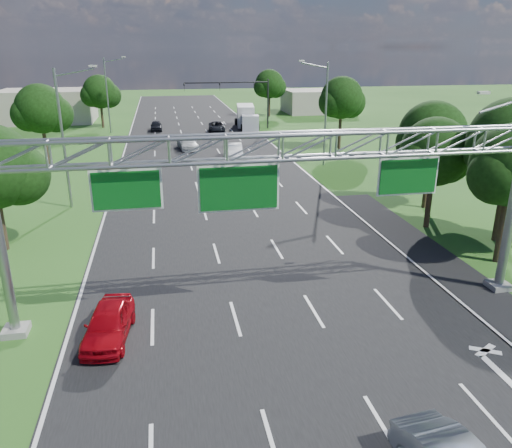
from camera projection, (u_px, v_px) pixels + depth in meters
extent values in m
plane|color=#275519|center=(224.00, 199.00, 39.49)|extent=(220.00, 220.00, 0.00)
cube|color=black|center=(224.00, 199.00, 39.49)|extent=(18.00, 180.00, 0.02)
cube|color=black|center=(452.00, 273.00, 26.46)|extent=(3.00, 30.00, 0.02)
cube|color=gray|center=(498.00, 285.00, 24.78)|extent=(1.00, 1.00, 0.30)
cylinder|color=gray|center=(512.00, 212.00, 23.49)|extent=(0.44, 0.44, 8.00)
cube|color=gray|center=(16.00, 330.00, 20.85)|extent=(1.00, 1.00, 0.30)
cylinder|color=gray|center=(0.00, 245.00, 19.56)|extent=(0.40, 0.40, 8.00)
cylinder|color=gray|center=(507.00, 104.00, 21.61)|extent=(2.54, 0.12, 0.79)
cube|color=beige|center=(484.00, 93.00, 21.23)|extent=(0.50, 0.22, 0.12)
cube|color=white|center=(127.00, 190.00, 19.74)|extent=(2.80, 0.05, 1.70)
cube|color=#0A5318|center=(127.00, 190.00, 19.69)|extent=(2.62, 0.05, 1.52)
cube|color=white|center=(239.00, 188.00, 20.58)|extent=(3.40, 0.05, 2.00)
cube|color=#0A5318|center=(239.00, 188.00, 20.53)|extent=(3.22, 0.05, 1.82)
cube|color=white|center=(408.00, 176.00, 21.84)|extent=(2.80, 0.05, 1.70)
cube|color=#0A5318|center=(408.00, 176.00, 21.79)|extent=(2.62, 0.05, 1.52)
cylinder|color=black|center=(268.00, 104.00, 72.64)|extent=(0.24, 0.24, 7.00)
cylinder|color=black|center=(227.00, 82.00, 70.55)|extent=(12.00, 0.18, 0.18)
imported|color=black|center=(184.00, 87.00, 69.69)|extent=(0.18, 0.22, 1.10)
imported|color=black|center=(220.00, 87.00, 70.56)|extent=(0.18, 0.22, 1.10)
imported|color=black|center=(254.00, 86.00, 71.44)|extent=(0.18, 0.22, 1.10)
cylinder|color=gray|center=(63.00, 141.00, 35.80)|extent=(0.20, 0.20, 10.00)
cylinder|color=gray|center=(74.00, 72.00, 34.45)|extent=(2.78, 0.12, 0.60)
cube|color=beige|center=(93.00, 66.00, 34.55)|extent=(0.55, 0.22, 0.12)
cylinder|color=gray|center=(107.00, 96.00, 68.21)|extent=(0.20, 0.20, 10.00)
cylinder|color=gray|center=(114.00, 60.00, 66.86)|extent=(2.78, 0.12, 0.60)
cube|color=beige|center=(124.00, 57.00, 66.95)|extent=(0.55, 0.22, 0.12)
cylinder|color=gray|center=(326.00, 115.00, 49.08)|extent=(0.20, 0.20, 10.00)
cylinder|color=gray|center=(315.00, 65.00, 47.28)|extent=(2.78, 0.12, 0.60)
cube|color=beige|center=(302.00, 61.00, 46.92)|extent=(0.55, 0.22, 0.12)
cylinder|color=#2D2116|center=(501.00, 230.00, 27.33)|extent=(0.36, 0.36, 3.74)
sphere|color=black|center=(498.00, 175.00, 25.81)|extent=(3.08, 3.08, 3.08)
cylinder|color=#2D2116|center=(500.00, 208.00, 30.39)|extent=(0.36, 0.36, 4.18)
sphere|color=black|center=(511.00, 141.00, 29.02)|extent=(5.00, 5.00, 5.00)
sphere|color=black|center=(496.00, 151.00, 28.71)|extent=(3.50, 3.50, 3.50)
cylinder|color=#2D2116|center=(429.00, 203.00, 32.79)|extent=(0.36, 0.36, 3.30)
sphere|color=black|center=(435.00, 152.00, 31.64)|extent=(4.40, 4.40, 4.40)
sphere|color=black|center=(446.00, 158.00, 32.39)|extent=(3.30, 3.30, 3.30)
sphere|color=black|center=(422.00, 160.00, 31.34)|extent=(3.08, 3.08, 3.08)
cylinder|color=#2D2116|center=(426.00, 184.00, 36.80)|extent=(0.36, 0.36, 3.52)
sphere|color=black|center=(432.00, 135.00, 35.57)|extent=(4.80, 4.80, 4.80)
sphere|color=black|center=(444.00, 141.00, 36.35)|extent=(3.60, 3.60, 3.60)
sphere|color=black|center=(420.00, 143.00, 35.26)|extent=(3.36, 3.36, 3.36)
cylinder|color=#2D2116|center=(2.00, 225.00, 29.12)|extent=(0.36, 0.36, 3.08)
sphere|color=black|center=(18.00, 175.00, 28.74)|extent=(3.60, 3.60, 3.60)
cylinder|color=#2D2116|center=(46.00, 147.00, 49.95)|extent=(0.36, 0.36, 3.74)
sphere|color=black|center=(40.00, 109.00, 48.68)|extent=(4.80, 4.80, 4.80)
sphere|color=black|center=(55.00, 114.00, 49.46)|extent=(3.60, 3.60, 3.60)
sphere|color=black|center=(29.00, 114.00, 48.38)|extent=(3.36, 3.36, 3.36)
cylinder|color=#2D2116|center=(102.00, 116.00, 73.70)|extent=(0.36, 0.36, 3.30)
sphere|color=black|center=(100.00, 92.00, 72.50)|extent=(4.80, 4.80, 4.80)
sphere|color=black|center=(109.00, 95.00, 73.28)|extent=(3.60, 3.60, 3.60)
sphere|color=black|center=(92.00, 95.00, 72.19)|extent=(3.36, 3.36, 3.36)
cylinder|color=#2D2116|center=(340.00, 132.00, 58.29)|extent=(0.36, 0.36, 3.96)
sphere|color=black|center=(342.00, 98.00, 56.98)|extent=(4.80, 4.80, 4.80)
sphere|color=black|center=(350.00, 102.00, 57.76)|extent=(3.60, 3.60, 3.60)
sphere|color=black|center=(333.00, 102.00, 56.67)|extent=(3.36, 3.36, 3.36)
cylinder|color=#2D2116|center=(269.00, 106.00, 85.79)|extent=(0.36, 0.36, 3.52)
sphere|color=black|center=(269.00, 84.00, 84.55)|extent=(4.80, 4.80, 4.80)
sphere|color=black|center=(276.00, 87.00, 85.33)|extent=(3.60, 3.60, 3.60)
sphere|color=black|center=(263.00, 87.00, 84.25)|extent=(3.36, 3.36, 3.36)
cube|color=#ACA391|center=(48.00, 106.00, 79.24)|extent=(14.00, 10.00, 5.00)
cube|color=#ACA391|center=(318.00, 101.00, 91.16)|extent=(12.00, 9.00, 4.00)
imported|color=#AC0711|center=(109.00, 323.00, 20.33)|extent=(2.18, 4.35, 1.42)
imported|color=silver|center=(188.00, 143.00, 58.41)|extent=(2.58, 5.10, 1.42)
imported|color=black|center=(217.00, 127.00, 70.48)|extent=(2.72, 5.14, 1.38)
imported|color=black|center=(156.00, 126.00, 71.35)|extent=(1.61, 3.99, 1.36)
imported|color=white|center=(234.00, 151.00, 53.30)|extent=(2.09, 5.00, 1.61)
cube|color=silver|center=(245.00, 115.00, 74.61)|extent=(3.21, 6.34, 3.03)
cube|color=silver|center=(250.00, 123.00, 70.86)|extent=(2.60, 2.51, 2.23)
cylinder|color=black|center=(242.00, 128.00, 71.06)|extent=(0.35, 1.01, 1.01)
cylinder|color=black|center=(258.00, 127.00, 71.45)|extent=(0.35, 1.01, 1.01)
cylinder|color=black|center=(236.00, 122.00, 76.68)|extent=(0.35, 1.01, 1.01)
cylinder|color=black|center=(250.00, 121.00, 77.07)|extent=(0.35, 1.01, 1.01)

